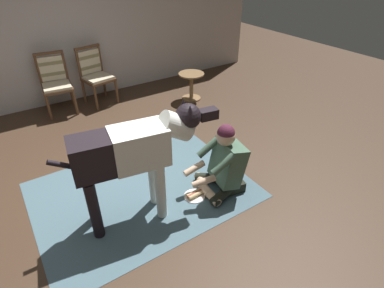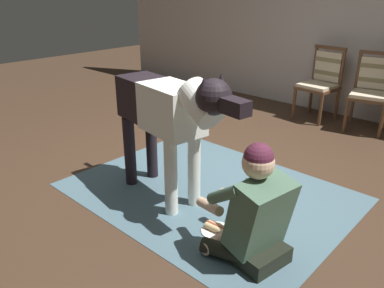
# 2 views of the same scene
# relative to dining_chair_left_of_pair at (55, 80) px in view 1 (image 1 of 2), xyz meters

# --- Properties ---
(ground_plane) EXTENTS (14.79, 14.79, 0.00)m
(ground_plane) POSITION_rel_dining_chair_left_of_pair_xyz_m (0.01, -2.55, -0.54)
(ground_plane) COLOR #422E20
(back_wall) EXTENTS (8.54, 0.10, 2.60)m
(back_wall) POSITION_rel_dining_chair_left_of_pair_xyz_m (0.01, 0.39, 0.76)
(back_wall) COLOR beige
(back_wall) RESTS_ON ground
(area_rug) EXTENTS (2.39, 1.83, 0.01)m
(area_rug) POSITION_rel_dining_chair_left_of_pair_xyz_m (0.25, -2.68, -0.54)
(area_rug) COLOR #4B6673
(area_rug) RESTS_ON ground
(dining_chair_left_of_pair) EXTENTS (0.51, 0.51, 0.98)m
(dining_chair_left_of_pair) POSITION_rel_dining_chair_left_of_pair_xyz_m (0.00, 0.00, 0.00)
(dining_chair_left_of_pair) COLOR brown
(dining_chair_left_of_pair) RESTS_ON ground
(dining_chair_right_of_pair) EXTENTS (0.54, 0.54, 0.98)m
(dining_chair_right_of_pair) POSITION_rel_dining_chair_left_of_pair_xyz_m (0.67, -0.00, 0.00)
(dining_chair_right_of_pair) COLOR brown
(dining_chair_right_of_pair) RESTS_ON ground
(person_sitting_on_floor) EXTENTS (0.71, 0.57, 0.85)m
(person_sitting_on_floor) POSITION_rel_dining_chair_left_of_pair_xyz_m (1.05, -3.16, -0.19)
(person_sitting_on_floor) COLOR black
(person_sitting_on_floor) RESTS_ON ground
(large_dog) EXTENTS (1.60, 0.47, 1.20)m
(large_dog) POSITION_rel_dining_chair_left_of_pair_xyz_m (0.08, -3.01, 0.25)
(large_dog) COLOR white
(large_dog) RESTS_ON ground
(hot_dog_on_plate) EXTENTS (0.24, 0.24, 0.06)m
(hot_dog_on_plate) POSITION_rel_dining_chair_left_of_pair_xyz_m (0.69, -3.10, -0.52)
(hot_dog_on_plate) COLOR white
(hot_dog_on_plate) RESTS_ON ground
(round_side_table) EXTENTS (0.46, 0.46, 0.49)m
(round_side_table) POSITION_rel_dining_chair_left_of_pair_xyz_m (2.13, -0.85, -0.24)
(round_side_table) COLOR olive
(round_side_table) RESTS_ON ground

